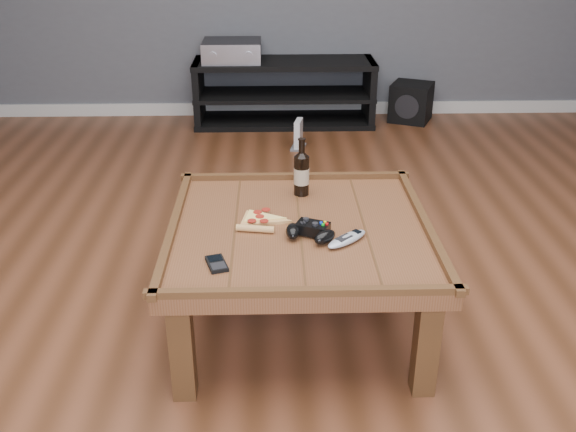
{
  "coord_description": "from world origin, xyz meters",
  "views": [
    {
      "loc": [
        -0.11,
        -2.21,
        1.56
      ],
      "look_at": [
        -0.05,
        -0.05,
        0.52
      ],
      "focal_mm": 40.0,
      "sensor_mm": 36.0,
      "label": 1
    }
  ],
  "objects_px": {
    "smartphone": "(217,264)",
    "remote_control": "(347,239)",
    "beer_bottle": "(302,172)",
    "game_controller": "(310,231)",
    "av_receiver": "(232,51)",
    "media_console": "(284,93)",
    "game_console": "(298,135)",
    "subwoofer": "(411,102)",
    "coffee_table": "(300,240)",
    "pizza_slice": "(259,220)"
  },
  "relations": [
    {
      "from": "coffee_table",
      "to": "beer_bottle",
      "type": "distance_m",
      "value": 0.35
    },
    {
      "from": "coffee_table",
      "to": "smartphone",
      "type": "distance_m",
      "value": 0.42
    },
    {
      "from": "media_console",
      "to": "beer_bottle",
      "type": "xyz_separation_m",
      "value": [
        0.02,
        -2.44,
        0.31
      ]
    },
    {
      "from": "remote_control",
      "to": "av_receiver",
      "type": "distance_m",
      "value": 2.93
    },
    {
      "from": "beer_bottle",
      "to": "av_receiver",
      "type": "bearing_deg",
      "value": 99.74
    },
    {
      "from": "pizza_slice",
      "to": "av_receiver",
      "type": "bearing_deg",
      "value": 104.69
    },
    {
      "from": "subwoofer",
      "to": "coffee_table",
      "type": "bearing_deg",
      "value": -85.8
    },
    {
      "from": "subwoofer",
      "to": "media_console",
      "type": "bearing_deg",
      "value": -153.05
    },
    {
      "from": "pizza_slice",
      "to": "subwoofer",
      "type": "distance_m",
      "value": 3.01
    },
    {
      "from": "remote_control",
      "to": "pizza_slice",
      "type": "bearing_deg",
      "value": -160.44
    },
    {
      "from": "game_controller",
      "to": "pizza_slice",
      "type": "distance_m",
      "value": 0.24
    },
    {
      "from": "smartphone",
      "to": "remote_control",
      "type": "xyz_separation_m",
      "value": [
        0.47,
        0.16,
        0.01
      ]
    },
    {
      "from": "beer_bottle",
      "to": "subwoofer",
      "type": "height_order",
      "value": "beer_bottle"
    },
    {
      "from": "subwoofer",
      "to": "remote_control",
      "type": "bearing_deg",
      "value": -82.0
    },
    {
      "from": "smartphone",
      "to": "game_console",
      "type": "xyz_separation_m",
      "value": [
        0.39,
        2.44,
        -0.36
      ]
    },
    {
      "from": "smartphone",
      "to": "remote_control",
      "type": "bearing_deg",
      "value": 1.52
    },
    {
      "from": "coffee_table",
      "to": "beer_bottle",
      "type": "xyz_separation_m",
      "value": [
        0.02,
        0.31,
        0.16
      ]
    },
    {
      "from": "game_controller",
      "to": "smartphone",
      "type": "height_order",
      "value": "game_controller"
    },
    {
      "from": "coffee_table",
      "to": "remote_control",
      "type": "height_order",
      "value": "remote_control"
    },
    {
      "from": "beer_bottle",
      "to": "pizza_slice",
      "type": "height_order",
      "value": "beer_bottle"
    },
    {
      "from": "pizza_slice",
      "to": "game_controller",
      "type": "bearing_deg",
      "value": -25.54
    },
    {
      "from": "media_console",
      "to": "subwoofer",
      "type": "xyz_separation_m",
      "value": [
        1.02,
        0.05,
        -0.1
      ]
    },
    {
      "from": "beer_bottle",
      "to": "coffee_table",
      "type": "bearing_deg",
      "value": -93.62
    },
    {
      "from": "beer_bottle",
      "to": "subwoofer",
      "type": "distance_m",
      "value": 2.71
    },
    {
      "from": "coffee_table",
      "to": "pizza_slice",
      "type": "distance_m",
      "value": 0.18
    },
    {
      "from": "smartphone",
      "to": "av_receiver",
      "type": "distance_m",
      "value": 3.04
    },
    {
      "from": "pizza_slice",
      "to": "av_receiver",
      "type": "relative_size",
      "value": 0.64
    },
    {
      "from": "remote_control",
      "to": "game_console",
      "type": "distance_m",
      "value": 2.32
    },
    {
      "from": "remote_control",
      "to": "subwoofer",
      "type": "xyz_separation_m",
      "value": [
        0.85,
        2.93,
        -0.31
      ]
    },
    {
      "from": "game_controller",
      "to": "remote_control",
      "type": "xyz_separation_m",
      "value": [
        0.13,
        -0.04,
        -0.01
      ]
    },
    {
      "from": "media_console",
      "to": "coffee_table",
      "type": "bearing_deg",
      "value": -90.0
    },
    {
      "from": "game_controller",
      "to": "remote_control",
      "type": "height_order",
      "value": "game_controller"
    },
    {
      "from": "coffee_table",
      "to": "pizza_slice",
      "type": "relative_size",
      "value": 3.64
    },
    {
      "from": "game_controller",
      "to": "av_receiver",
      "type": "distance_m",
      "value": 2.87
    },
    {
      "from": "game_controller",
      "to": "remote_control",
      "type": "distance_m",
      "value": 0.14
    },
    {
      "from": "beer_bottle",
      "to": "smartphone",
      "type": "relative_size",
      "value": 2.02
    },
    {
      "from": "remote_control",
      "to": "subwoofer",
      "type": "relative_size",
      "value": 0.46
    },
    {
      "from": "smartphone",
      "to": "subwoofer",
      "type": "xyz_separation_m",
      "value": [
        1.32,
        3.09,
        -0.31
      ]
    },
    {
      "from": "remote_control",
      "to": "subwoofer",
      "type": "height_order",
      "value": "remote_control"
    },
    {
      "from": "beer_bottle",
      "to": "game_console",
      "type": "xyz_separation_m",
      "value": [
        0.07,
        1.84,
        -0.46
      ]
    },
    {
      "from": "beer_bottle",
      "to": "remote_control",
      "type": "relative_size",
      "value": 1.35
    },
    {
      "from": "beer_bottle",
      "to": "smartphone",
      "type": "distance_m",
      "value": 0.69
    },
    {
      "from": "media_console",
      "to": "av_receiver",
      "type": "relative_size",
      "value": 3.19
    },
    {
      "from": "media_console",
      "to": "smartphone",
      "type": "relative_size",
      "value": 11.27
    },
    {
      "from": "game_controller",
      "to": "game_console",
      "type": "relative_size",
      "value": 0.95
    },
    {
      "from": "subwoofer",
      "to": "pizza_slice",
      "type": "bearing_deg",
      "value": -88.9
    },
    {
      "from": "coffee_table",
      "to": "remote_control",
      "type": "xyz_separation_m",
      "value": [
        0.17,
        -0.13,
        0.07
      ]
    },
    {
      "from": "coffee_table",
      "to": "media_console",
      "type": "relative_size",
      "value": 0.74
    },
    {
      "from": "smartphone",
      "to": "coffee_table",
      "type": "bearing_deg",
      "value": 27.06
    },
    {
      "from": "av_receiver",
      "to": "subwoofer",
      "type": "relative_size",
      "value": 1.1
    }
  ]
}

